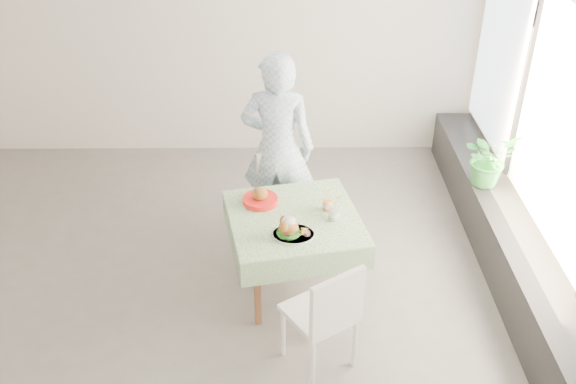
{
  "coord_description": "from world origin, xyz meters",
  "views": [
    {
      "loc": [
        0.81,
        -4.43,
        3.67
      ],
      "look_at": [
        0.84,
        -0.05,
        0.95
      ],
      "focal_mm": 40.0,
      "sensor_mm": 36.0,
      "label": 1
    }
  ],
  "objects_px": {
    "cafe_table": "(294,244)",
    "potted_plant": "(489,158)",
    "chair_near": "(320,333)",
    "diner": "(278,148)",
    "chair_far": "(285,216)",
    "main_dish": "(291,230)",
    "juice_cup_orange": "(327,204)"
  },
  "relations": [
    {
      "from": "juice_cup_orange",
      "to": "potted_plant",
      "type": "distance_m",
      "value": 1.77
    },
    {
      "from": "potted_plant",
      "to": "juice_cup_orange",
      "type": "bearing_deg",
      "value": -152.36
    },
    {
      "from": "main_dish",
      "to": "chair_near",
      "type": "bearing_deg",
      "value": -70.74
    },
    {
      "from": "chair_far",
      "to": "juice_cup_orange",
      "type": "height_order",
      "value": "juice_cup_orange"
    },
    {
      "from": "chair_near",
      "to": "juice_cup_orange",
      "type": "distance_m",
      "value": 1.09
    },
    {
      "from": "main_dish",
      "to": "potted_plant",
      "type": "xyz_separation_m",
      "value": [
        1.87,
        1.18,
        -0.03
      ]
    },
    {
      "from": "diner",
      "to": "chair_near",
      "type": "bearing_deg",
      "value": 108.13
    },
    {
      "from": "chair_far",
      "to": "juice_cup_orange",
      "type": "xyz_separation_m",
      "value": [
        0.35,
        -0.6,
        0.52
      ]
    },
    {
      "from": "cafe_table",
      "to": "main_dish",
      "type": "distance_m",
      "value": 0.43
    },
    {
      "from": "diner",
      "to": "potted_plant",
      "type": "bearing_deg",
      "value": -170.21
    },
    {
      "from": "cafe_table",
      "to": "juice_cup_orange",
      "type": "bearing_deg",
      "value": 19.94
    },
    {
      "from": "chair_far",
      "to": "main_dish",
      "type": "height_order",
      "value": "main_dish"
    },
    {
      "from": "diner",
      "to": "potted_plant",
      "type": "distance_m",
      "value": 1.99
    },
    {
      "from": "cafe_table",
      "to": "potted_plant",
      "type": "distance_m",
      "value": 2.08
    },
    {
      "from": "chair_near",
      "to": "diner",
      "type": "xyz_separation_m",
      "value": [
        -0.32,
        1.71,
        0.63
      ]
    },
    {
      "from": "cafe_table",
      "to": "chair_far",
      "type": "distance_m",
      "value": 0.72
    },
    {
      "from": "chair_near",
      "to": "juice_cup_orange",
      "type": "xyz_separation_m",
      "value": [
        0.1,
        0.97,
        0.51
      ]
    },
    {
      "from": "chair_far",
      "to": "chair_near",
      "type": "relative_size",
      "value": 0.95
    },
    {
      "from": "main_dish",
      "to": "potted_plant",
      "type": "relative_size",
      "value": 0.62
    },
    {
      "from": "chair_far",
      "to": "potted_plant",
      "type": "bearing_deg",
      "value": 6.68
    },
    {
      "from": "juice_cup_orange",
      "to": "diner",
      "type": "bearing_deg",
      "value": 118.97
    },
    {
      "from": "chair_near",
      "to": "diner",
      "type": "distance_m",
      "value": 1.85
    },
    {
      "from": "chair_far",
      "to": "potted_plant",
      "type": "relative_size",
      "value": 1.67
    },
    {
      "from": "potted_plant",
      "to": "main_dish",
      "type": "bearing_deg",
      "value": -147.69
    },
    {
      "from": "main_dish",
      "to": "potted_plant",
      "type": "bearing_deg",
      "value": 32.31
    },
    {
      "from": "cafe_table",
      "to": "main_dish",
      "type": "height_order",
      "value": "main_dish"
    },
    {
      "from": "main_dish",
      "to": "juice_cup_orange",
      "type": "relative_size",
      "value": 1.36
    },
    {
      "from": "main_dish",
      "to": "juice_cup_orange",
      "type": "height_order",
      "value": "juice_cup_orange"
    },
    {
      "from": "cafe_table",
      "to": "potted_plant",
      "type": "xyz_separation_m",
      "value": [
        1.84,
        0.92,
        0.31
      ]
    },
    {
      "from": "cafe_table",
      "to": "main_dish",
      "type": "bearing_deg",
      "value": -96.53
    },
    {
      "from": "main_dish",
      "to": "juice_cup_orange",
      "type": "bearing_deg",
      "value": 49.98
    },
    {
      "from": "chair_far",
      "to": "juice_cup_orange",
      "type": "bearing_deg",
      "value": -59.65
    }
  ]
}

